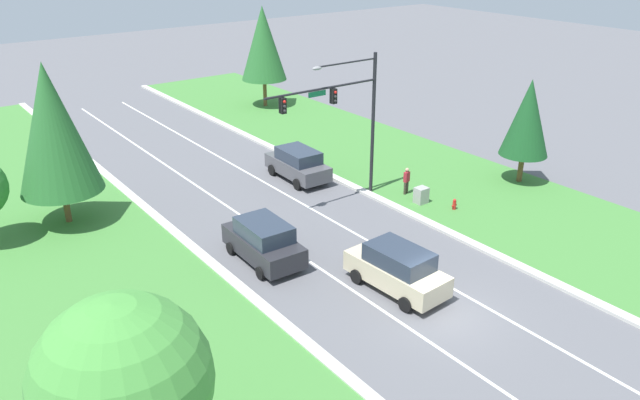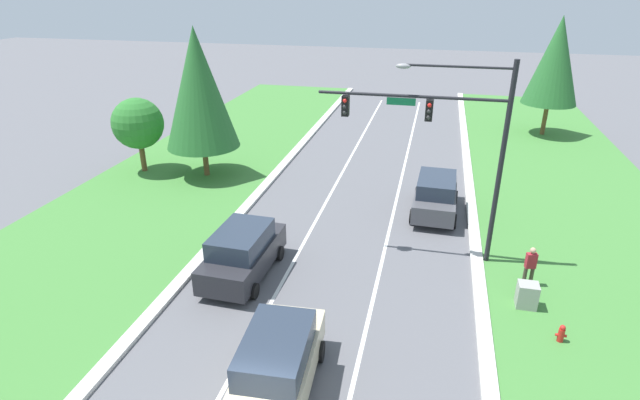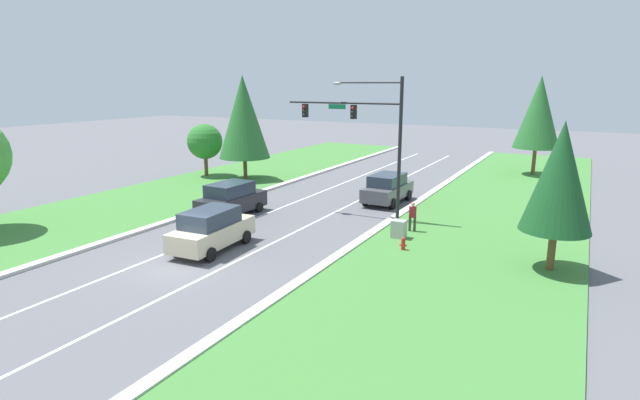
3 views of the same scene
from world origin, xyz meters
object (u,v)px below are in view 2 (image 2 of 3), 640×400
object	(u,v)px
pedestrian	(530,265)
conifer_far_right_tree	(556,61)
fire_hydrant	(561,334)
oak_far_left_tree	(138,124)
charcoal_suv	(243,252)
utility_cabinet	(527,296)
graphite_suv	(436,195)
champagne_suv	(277,364)
conifer_mid_left_tree	(199,89)
traffic_signal_mast	(450,132)

from	to	relation	value
pedestrian	conifer_far_right_tree	bearing A→B (deg)	-114.39
fire_hydrant	oak_far_left_tree	xyz separation A→B (m)	(-21.61, 11.02, 2.67)
charcoal_suv	pedestrian	distance (m)	11.00
charcoal_suv	utility_cabinet	distance (m)	10.64
utility_cabinet	graphite_suv	bearing A→B (deg)	114.84
champagne_suv	oak_far_left_tree	world-z (taller)	oak_far_left_tree
champagne_suv	pedestrian	bearing A→B (deg)	40.37
champagne_suv	conifer_mid_left_tree	xyz separation A→B (m)	(-9.35, 15.35, 4.19)
charcoal_suv	graphite_suv	distance (m)	10.45
utility_cabinet	conifer_mid_left_tree	xyz separation A→B (m)	(-16.76, 9.50, 4.72)
utility_cabinet	champagne_suv	bearing A→B (deg)	-141.68
fire_hydrant	conifer_far_right_tree	world-z (taller)	conifer_far_right_tree
oak_far_left_tree	utility_cabinet	bearing A→B (deg)	-24.07
champagne_suv	oak_far_left_tree	xyz separation A→B (m)	(-13.37, 15.13, 1.99)
traffic_signal_mast	oak_far_left_tree	world-z (taller)	traffic_signal_mast
charcoal_suv	fire_hydrant	world-z (taller)	charcoal_suv
traffic_signal_mast	graphite_suv	world-z (taller)	traffic_signal_mast
traffic_signal_mast	conifer_far_right_tree	world-z (taller)	conifer_far_right_tree
charcoal_suv	conifer_mid_left_tree	size ratio (longest dim) A/B	0.54
traffic_signal_mast	conifer_far_right_tree	bearing A→B (deg)	69.98
champagne_suv	conifer_mid_left_tree	bearing A→B (deg)	117.99
pedestrian	conifer_far_right_tree	size ratio (longest dim) A/B	0.20
traffic_signal_mast	graphite_suv	distance (m)	6.19
utility_cabinet	oak_far_left_tree	bearing A→B (deg)	155.93
traffic_signal_mast	fire_hydrant	size ratio (longest dim) A/B	11.77
fire_hydrant	champagne_suv	bearing A→B (deg)	-153.52
charcoal_suv	graphite_suv	size ratio (longest dim) A/B	0.98
graphite_suv	conifer_far_right_tree	size ratio (longest dim) A/B	0.56
graphite_suv	fire_hydrant	xyz separation A→B (m)	(4.23, -9.06, -0.67)
fire_hydrant	conifer_far_right_tree	size ratio (longest dim) A/B	0.08
traffic_signal_mast	conifer_mid_left_tree	xyz separation A→B (m)	(-13.60, 6.50, -0.23)
oak_far_left_tree	conifer_mid_left_tree	xyz separation A→B (m)	(4.01, 0.22, 2.20)
traffic_signal_mast	conifer_far_right_tree	distance (m)	21.46
graphite_suv	conifer_mid_left_tree	size ratio (longest dim) A/B	0.56
champagne_suv	conifer_far_right_tree	bearing A→B (deg)	64.86
oak_far_left_tree	conifer_mid_left_tree	bearing A→B (deg)	3.17
charcoal_suv	oak_far_left_tree	world-z (taller)	oak_far_left_tree
champagne_suv	graphite_suv	size ratio (longest dim) A/B	1.01
pedestrian	oak_far_left_tree	xyz separation A→B (m)	(-21.01, 7.81, 2.08)
conifer_far_right_tree	fire_hydrant	bearing A→B (deg)	-97.66
graphite_suv	fire_hydrant	distance (m)	10.02
traffic_signal_mast	utility_cabinet	distance (m)	6.59
traffic_signal_mast	fire_hydrant	world-z (taller)	traffic_signal_mast
utility_cabinet	conifer_mid_left_tree	world-z (taller)	conifer_mid_left_tree
conifer_far_right_tree	conifer_mid_left_tree	bearing A→B (deg)	-146.87
utility_cabinet	conifer_far_right_tree	size ratio (longest dim) A/B	0.12
champagne_suv	oak_far_left_tree	bearing A→B (deg)	128.10
graphite_suv	utility_cabinet	distance (m)	8.08
champagne_suv	charcoal_suv	bearing A→B (deg)	116.43
champagne_suv	graphite_suv	bearing A→B (deg)	69.68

